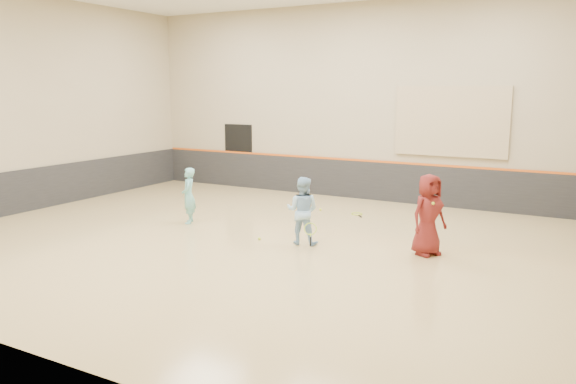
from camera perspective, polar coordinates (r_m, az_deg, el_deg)
The scene contains 14 objects.
room at distance 12.50m, azimuth -3.06°, elevation -1.59°, with size 15.04×12.04×6.22m.
wainscot_back at distance 17.80m, azimuth 7.11°, elevation 1.26°, with size 14.90×0.04×1.20m, color #232326.
wainscot_left at distance 17.59m, azimuth -24.22°, elevation 0.30°, with size 0.04×11.90×1.20m, color #232326.
accent_stripe at distance 17.71m, azimuth 7.14°, elevation 3.23°, with size 14.90×0.03×0.06m, color #D85914.
acoustic_panel at distance 16.76m, azimuth 16.22°, elevation 6.89°, with size 3.20×0.08×2.00m, color tan.
doorway at distance 19.83m, azimuth -5.04°, elevation 3.69°, with size 1.10×0.05×2.20m, color black.
girl at distance 14.61m, azimuth -10.06°, elevation -0.37°, with size 0.52×0.34×1.44m, color #72C6C4.
instructor at distance 12.44m, azimuth 1.47°, elevation -1.90°, with size 0.74×0.57×1.51m, color #9AC9EE.
young_man at distance 11.96m, azimuth 14.08°, elevation -2.26°, with size 0.83×0.54×1.70m, color maroon.
held_racket at distance 12.11m, azimuth 2.28°, elevation -3.76°, with size 0.31×0.31×0.57m, color #B9E632, non-canonical shape.
spare_racket at distance 15.64m, azimuth 7.00°, elevation -2.19°, with size 0.70×0.70×0.04m, color #ACCA2C, non-canonical shape.
ball_under_racket at distance 12.91m, azimuth -2.93°, elevation -4.76°, with size 0.07×0.07×0.07m, color #C1DC33.
ball_in_hand at distance 11.70m, azimuth 14.52°, elevation -1.13°, with size 0.07×0.07×0.07m, color yellow.
ball_beside_spare at distance 16.00m, azimuth 3.31°, elevation -1.78°, with size 0.07×0.07×0.07m, color #D8EA36.
Camera 1 is at (6.45, -10.38, 3.41)m, focal length 35.00 mm.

